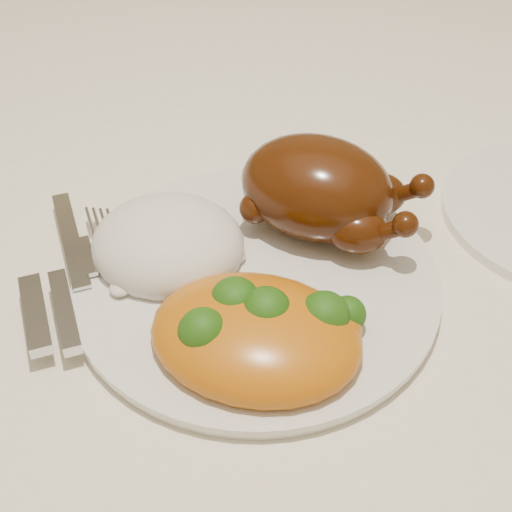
# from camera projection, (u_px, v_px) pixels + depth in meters

# --- Properties ---
(dining_table) EXTENTS (1.60, 0.90, 0.76)m
(dining_table) POSITION_uv_depth(u_px,v_px,m) (101.00, 298.00, 0.68)
(dining_table) COLOR brown
(dining_table) RESTS_ON floor
(tablecloth) EXTENTS (1.73, 1.03, 0.18)m
(tablecloth) POSITION_uv_depth(u_px,v_px,m) (89.00, 240.00, 0.63)
(tablecloth) COLOR white
(tablecloth) RESTS_ON dining_table
(dinner_plate) EXTENTS (0.28, 0.28, 0.01)m
(dinner_plate) POSITION_uv_depth(u_px,v_px,m) (256.00, 281.00, 0.54)
(dinner_plate) COLOR white
(dinner_plate) RESTS_ON tablecloth
(roast_chicken) EXTENTS (0.16, 0.13, 0.08)m
(roast_chicken) POSITION_uv_depth(u_px,v_px,m) (321.00, 189.00, 0.55)
(roast_chicken) COLOR #441A07
(roast_chicken) RESTS_ON dinner_plate
(rice_mound) EXTENTS (0.12, 0.11, 0.06)m
(rice_mound) POSITION_uv_depth(u_px,v_px,m) (168.00, 245.00, 0.54)
(rice_mound) COLOR white
(rice_mound) RESTS_ON dinner_plate
(mac_and_cheese) EXTENTS (0.16, 0.13, 0.06)m
(mac_and_cheese) POSITION_uv_depth(u_px,v_px,m) (266.00, 333.00, 0.48)
(mac_and_cheese) COLOR #CB6F0D
(mac_and_cheese) RESTS_ON dinner_plate
(cutlery) EXTENTS (0.07, 0.18, 0.01)m
(cutlery) POSITION_uv_depth(u_px,v_px,m) (60.00, 287.00, 0.52)
(cutlery) COLOR silver
(cutlery) RESTS_ON dinner_plate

